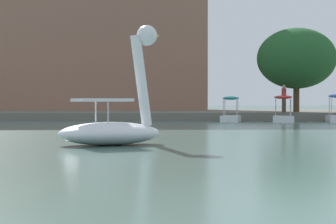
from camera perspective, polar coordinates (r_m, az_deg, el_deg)
name	(u,v)px	position (r m, az deg, el deg)	size (l,w,h in m)	color
ground_plane	(317,211)	(6.36, 14.18, -9.23)	(493.07, 493.07, 0.00)	#47665B
shore_bank_far	(193,114)	(45.71, 2.41, -0.19)	(154.60, 19.81, 0.51)	#6B665B
swan_boat	(114,122)	(15.66, -5.23, -0.97)	(3.12, 2.47, 3.21)	white
pedal_boat_red	(283,114)	(34.39, 11.05, -0.18)	(1.44, 2.05, 1.54)	white
pedal_boat_teal	(231,115)	(34.47, 6.07, -0.28)	(1.38, 1.99, 1.49)	white
tree_broadleaf_right	(296,58)	(39.54, 12.29, 5.07)	(5.92, 5.41, 5.49)	#4C3823
person_on_path	(284,98)	(38.14, 11.12, 1.32)	(0.26, 0.24, 1.75)	#47382D
apartment_block	(73,19)	(51.67, -9.12, 8.81)	(21.77, 11.52, 15.48)	#996B56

